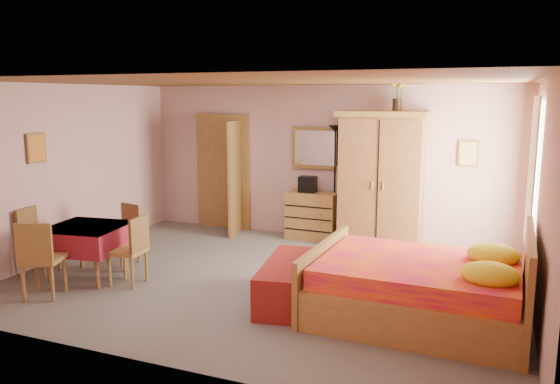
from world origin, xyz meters
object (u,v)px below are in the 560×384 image
at_px(wardrobe, 381,181).
at_px(chair_south, 43,258).
at_px(chair_north, 122,235).
at_px(chest_of_drawers, 312,216).
at_px(floor_lamp, 335,183).
at_px(stereo, 308,184).
at_px(bench, 288,281).
at_px(wall_mirror, 317,148).
at_px(bed, 418,271).
at_px(dining_table, 88,252).
at_px(chair_east, 127,250).
at_px(chair_west, 40,240).
at_px(sunflower_vase, 398,94).

height_order(wardrobe, chair_south, wardrobe).
xyz_separation_m(chair_south, chair_north, (0.03, 1.46, -0.05)).
relative_size(chest_of_drawers, floor_lamp, 0.44).
xyz_separation_m(chest_of_drawers, stereo, (-0.08, -0.01, 0.54)).
height_order(stereo, bench, stereo).
height_order(wall_mirror, bed, wall_mirror).
distance_m(chest_of_drawers, dining_table, 3.72).
distance_m(bench, chair_south, 2.99).
relative_size(floor_lamp, chair_east, 2.15).
xyz_separation_m(wall_mirror, bed, (2.15, -2.97, -1.02)).
distance_m(bench, chair_east, 2.17).
relative_size(chair_south, chair_west, 1.06).
bearing_deg(dining_table, chair_north, 88.75).
distance_m(wall_mirror, chair_north, 3.50).
height_order(sunflower_vase, chair_south, sunflower_vase).
distance_m(stereo, chair_west, 4.22).
height_order(wardrobe, bed, wardrobe).
bearing_deg(chair_north, wall_mirror, -117.04).
distance_m(wall_mirror, chair_south, 4.68).
distance_m(sunflower_vase, chair_south, 5.56).
relative_size(chest_of_drawers, bed, 0.38).
xyz_separation_m(sunflower_vase, bench, (-0.70, -2.85, -2.21)).
bearing_deg(wall_mirror, chair_north, -130.58).
relative_size(stereo, dining_table, 0.30).
bearing_deg(dining_table, chair_west, -175.52).
xyz_separation_m(bed, chair_north, (-4.28, 0.41, -0.10)).
distance_m(chest_of_drawers, chair_east, 3.39).
distance_m(wall_mirror, bench, 3.37).
bearing_deg(chair_west, dining_table, 85.09).
distance_m(wall_mirror, chair_west, 4.55).
xyz_separation_m(floor_lamp, dining_table, (-2.49, -3.17, -0.62)).
bearing_deg(chair_south, bench, -1.16).
bearing_deg(floor_lamp, chair_south, -122.47).
relative_size(wardrobe, bench, 1.51).
height_order(dining_table, chair_south, chair_south).
bearing_deg(bench, chest_of_drawers, 103.18).
distance_m(wardrobe, sunflower_vase, 1.38).
bearing_deg(chair_north, wardrobe, -132.91).
bearing_deg(chair_west, wall_mirror, 129.20).
height_order(chest_of_drawers, chair_north, chair_north).
bearing_deg(chest_of_drawers, stereo, -169.50).
bearing_deg(stereo, chest_of_drawers, 8.69).
distance_m(chest_of_drawers, bench, 2.91).
height_order(bench, chair_south, chair_south).
distance_m(chest_of_drawers, floor_lamp, 0.68).
bearing_deg(chair_south, wardrobe, 27.86).
xyz_separation_m(sunflower_vase, chair_west, (-4.28, -3.13, -2.00)).
relative_size(bench, chair_west, 1.61).
height_order(stereo, chair_south, stereo).
bearing_deg(chest_of_drawers, floor_lamp, 21.99).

